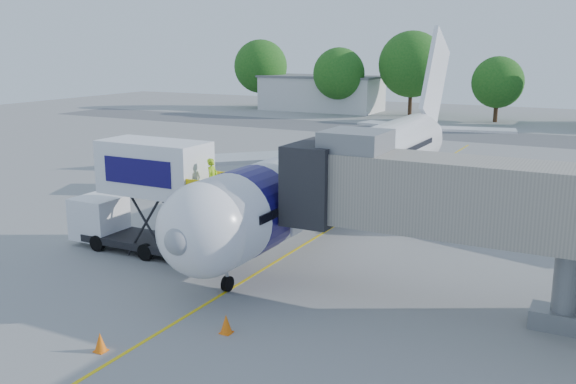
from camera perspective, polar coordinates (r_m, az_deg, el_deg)
The scene contains 14 objects.
ground at distance 34.62m, azimuth 3.22°, elevation -3.61°, with size 160.00×160.00×0.00m, color gray.
guidance_line at distance 34.62m, azimuth 3.22°, elevation -3.61°, with size 0.15×70.00×0.01m, color yellow.
taxiway_strip at distance 74.17m, azimuth 16.91°, elevation 4.76°, with size 120.00×10.00×0.01m, color #59595B.
aircraft at distance 37.62m, azimuth 5.89°, elevation 2.30°, with size 34.17×37.73×11.35m.
jet_bridge at distance 24.55m, azimuth 13.56°, elevation -0.40°, with size 13.90×3.20×6.60m.
catering_hiloader at distance 31.44m, azimuth -12.61°, elevation -0.41°, with size 8.50×2.44×5.50m.
ground_tug at distance 20.05m, azimuth -5.22°, elevation -14.26°, with size 3.72×2.60×1.35m.
safety_cone_a at distance 22.96m, azimuth -5.52°, elevation -11.62°, with size 0.44×0.44×0.69m.
safety_cone_b at distance 22.49m, azimuth -16.34°, elevation -12.71°, with size 0.42×0.42×0.66m.
outbuilding_left at distance 99.66m, azimuth 2.97°, elevation 8.79°, with size 18.40×8.40×5.30m.
tree_a at distance 103.96m, azimuth -2.45°, elevation 11.09°, with size 8.42×8.42×10.73m.
tree_b at distance 94.52m, azimuth 4.55°, elevation 10.44°, with size 7.49×7.49×9.55m.
tree_c at distance 93.51m, azimuth 10.94°, elevation 11.09°, with size 9.29×9.29×11.85m.
tree_d at distance 88.16m, azimuth 18.15°, elevation 9.25°, with size 6.65×6.65×8.48m.
Camera 1 is at (13.71, -30.23, 9.86)m, focal length 40.00 mm.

